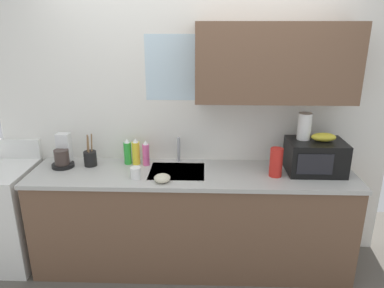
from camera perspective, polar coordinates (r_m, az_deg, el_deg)
The scene contains 15 objects.
kitchen_wall_assembly at distance 3.17m, azimuth 2.83°, elevation 5.56°, with size 3.48×0.42×2.50m.
counter_unit at distance 3.23m, azimuth -0.04°, elevation -11.70°, with size 2.71×0.63×0.90m.
sink_faucet at distance 3.22m, azimuth -2.11°, elevation -0.87°, with size 0.03×0.03×0.23m, color #B2B5BA.
stove_range at distance 3.70m, azimuth -27.81°, elevation -9.88°, with size 0.60×0.60×1.08m.
microwave at distance 3.16m, azimuth 18.86°, elevation -1.89°, with size 0.46×0.35×0.27m.
banana_bunch at distance 3.13m, azimuth 20.06°, elevation 1.03°, with size 0.20×0.11×0.07m, color gold.
paper_towel_roll at distance 3.11m, azimuth 17.32°, elevation 2.67°, with size 0.11×0.11×0.22m, color white.
coffee_maker at distance 3.32m, azimuth -19.66°, elevation -1.56°, with size 0.19×0.21×0.28m.
dish_soap_bottle_pink at distance 3.17m, azimuth -7.28°, elevation -1.52°, with size 0.06×0.06×0.22m.
dish_soap_bottle_yellow at distance 3.20m, azimuth -8.84°, elevation -1.27°, with size 0.07×0.07×0.24m.
dish_soap_bottle_green at distance 3.22m, azimuth -10.13°, elevation -1.27°, with size 0.07×0.07×0.23m.
cereal_canister at distance 3.00m, azimuth 13.12°, elevation -2.83°, with size 0.10×0.10×0.24m, color red.
mug_white at distance 2.93m, azimuth -8.88°, elevation -4.53°, with size 0.08×0.08×0.10m, color white.
utensil_crock at distance 3.27m, azimuth -15.76°, elevation -2.12°, with size 0.11×0.11×0.29m.
small_bowl at distance 2.85m, azimuth -4.72°, elevation -5.39°, with size 0.13×0.13×0.07m, color beige.
Camera 1 is at (0.10, -2.78, 2.10)m, focal length 33.80 mm.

